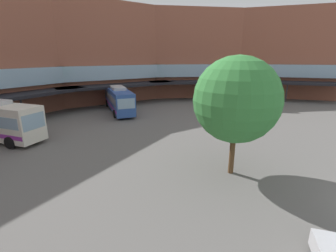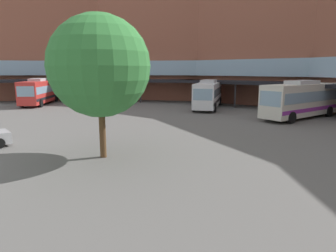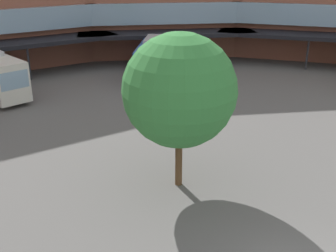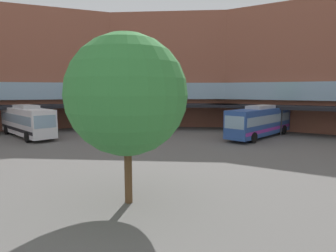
{
  "view_description": "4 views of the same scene",
  "coord_description": "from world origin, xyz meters",
  "views": [
    {
      "loc": [
        -14.63,
        4.47,
        7.77
      ],
      "look_at": [
        0.43,
        13.29,
        2.64
      ],
      "focal_mm": 25.37,
      "sensor_mm": 36.0,
      "label": 1
    },
    {
      "loc": [
        16.53,
        4.46,
        4.92
      ],
      "look_at": [
        -1.07,
        13.13,
        1.13
      ],
      "focal_mm": 31.21,
      "sensor_mm": 36.0,
      "label": 2
    },
    {
      "loc": [
        -10.49,
        -7.22,
        11.0
      ],
      "look_at": [
        1.98,
        11.54,
        1.82
      ],
      "focal_mm": 44.42,
      "sensor_mm": 36.0,
      "label": 3
    },
    {
      "loc": [
        3.36,
        -4.35,
        5.33
      ],
      "look_at": [
        1.68,
        16.43,
        2.65
      ],
      "focal_mm": 29.91,
      "sensor_mm": 36.0,
      "label": 4
    }
  ],
  "objects": [
    {
      "name": "bus_2",
      "position": [
        11.25,
        27.97,
        1.83
      ],
      "size": [
        9.13,
        10.54,
        3.62
      ],
      "rotation": [
        0.0,
        0.0,
        4.04
      ],
      "color": "#2D519E",
      "rests_on": "ground"
    },
    {
      "name": "bus_3",
      "position": [
        27.56,
        12.21,
        1.95
      ],
      "size": [
        10.22,
        6.24,
        3.86
      ],
      "rotation": [
        0.0,
        0.0,
        3.54
      ],
      "color": "gold",
      "rests_on": "ground"
    },
    {
      "name": "station_building",
      "position": [
        -0.0,
        25.2,
        7.73
      ],
      "size": [
        86.48,
        44.12,
        16.28
      ],
      "color": "#93543F",
      "rests_on": "ground"
    },
    {
      "name": "plaza_tree",
      "position": [
        0.46,
        8.26,
        5.1
      ],
      "size": [
        5.55,
        5.55,
        7.89
      ],
      "color": "brown",
      "rests_on": "ground"
    }
  ]
}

